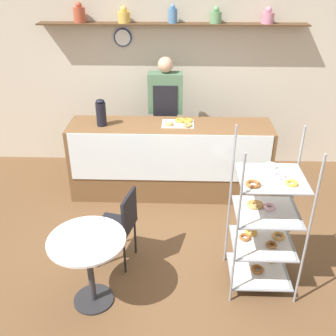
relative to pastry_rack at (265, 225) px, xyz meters
The scene contains 9 objects.
ground_plane 1.22m from the pastry_rack, 161.17° to the left, with size 14.00×14.00×0.00m, color brown.
back_wall 2.94m from the pastry_rack, 109.32° to the left, with size 10.00×0.30×2.70m.
display_counter 1.94m from the pastry_rack, 119.38° to the left, with size 2.66×0.63×1.02m.
pastry_rack is the anchor object (origin of this frame).
person_worker 2.47m from the pastry_rack, 114.71° to the left, with size 0.48×0.23×1.76m.
cafe_table 1.67m from the pastry_rack, 168.68° to the right, with size 0.70×0.70×0.75m.
cafe_chair 1.44m from the pastry_rack, behind, with size 0.46×0.46×0.87m.
coffee_carafe 2.51m from the pastry_rack, 138.00° to the left, with size 0.13×0.13×0.35m.
donut_tray_counter 1.94m from the pastry_rack, 116.09° to the left, with size 0.41×0.29×0.05m.
Camera 1 is at (0.12, -3.36, 2.97)m, focal length 42.00 mm.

